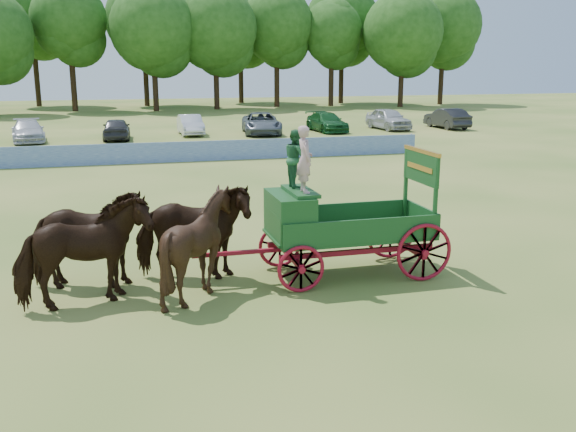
{
  "coord_description": "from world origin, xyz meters",
  "views": [
    {
      "loc": [
        -4.58,
        -15.46,
        5.01
      ],
      "look_at": [
        -0.51,
        -0.47,
        1.3
      ],
      "focal_mm": 40.0,
      "sensor_mm": 36.0,
      "label": 1
    }
  ],
  "objects": [
    {
      "name": "parked_cars",
      "position": [
        -0.98,
        29.92,
        0.75
      ],
      "size": [
        48.58,
        6.94,
        1.64
      ],
      "color": "silver",
      "rests_on": "ground"
    },
    {
      "name": "treeline",
      "position": [
        -3.8,
        59.61,
        9.36
      ],
      "size": [
        87.87,
        22.56,
        15.82
      ],
      "color": "#382314",
      "rests_on": "ground"
    },
    {
      "name": "horse_lead_right",
      "position": [
        -5.34,
        -0.92,
        1.16
      ],
      "size": [
        2.93,
        1.73,
        2.32
      ],
      "primitive_type": "imported",
      "rotation": [
        0.0,
        0.0,
        1.39
      ],
      "color": "black",
      "rests_on": "ground"
    },
    {
      "name": "horse_wheel_right",
      "position": [
        -2.94,
        -0.92,
        1.16
      ],
      "size": [
        2.94,
        1.76,
        2.32
      ],
      "primitive_type": "imported",
      "rotation": [
        0.0,
        0.0,
        1.38
      ],
      "color": "black",
      "rests_on": "ground"
    },
    {
      "name": "ground",
      "position": [
        0.0,
        0.0,
        0.0
      ],
      "size": [
        160.0,
        160.0,
        0.0
      ],
      "primitive_type": "plane",
      "color": "#A29749",
      "rests_on": "ground"
    },
    {
      "name": "sponsor_banner",
      "position": [
        -1.0,
        18.0,
        0.53
      ],
      "size": [
        26.0,
        0.08,
        1.05
      ],
      "primitive_type": "cube",
      "color": "#1B3E96",
      "rests_on": "ground"
    },
    {
      "name": "farm_dray",
      "position": [
        0.05,
        -1.46,
        1.55
      ],
      "size": [
        6.0,
        2.0,
        3.66
      ],
      "color": "maroon",
      "rests_on": "ground"
    },
    {
      "name": "horse_lead_left",
      "position": [
        -5.34,
        -2.02,
        1.16
      ],
      "size": [
        2.98,
        1.92,
        2.32
      ],
      "primitive_type": "imported",
      "rotation": [
        0.0,
        0.0,
        1.83
      ],
      "color": "black",
      "rests_on": "ground"
    },
    {
      "name": "horse_wheel_left",
      "position": [
        -2.94,
        -2.02,
        1.16
      ],
      "size": [
        2.33,
        2.13,
        2.32
      ],
      "primitive_type": "imported",
      "rotation": [
        0.0,
        0.0,
        1.7
      ],
      "color": "black",
      "rests_on": "ground"
    }
  ]
}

